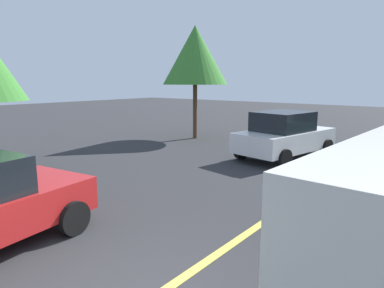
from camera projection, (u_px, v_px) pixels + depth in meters
lane_marking_centre at (250, 232)px, 6.39m from camera, size 28.00×0.16×0.01m
car_white_crossing at (285, 135)px, 12.45m from camera, size 4.36×2.59×1.71m
tree_right_verge at (195, 55)px, 16.20m from camera, size 3.11×3.11×5.41m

